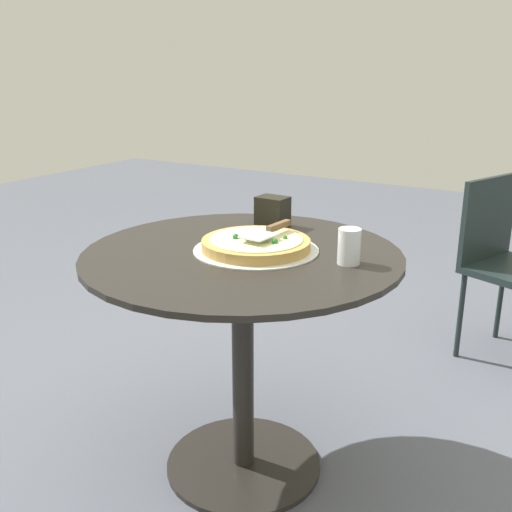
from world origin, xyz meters
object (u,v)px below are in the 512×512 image
at_px(patio_table, 243,314).
at_px(napkin_dispenser, 273,211).
at_px(patio_chair_near, 507,256).
at_px(pizza_server, 269,230).
at_px(drinking_cup, 349,246).
at_px(pizza_on_tray, 256,245).

bearing_deg(patio_table, napkin_dispenser, -77.18).
distance_m(patio_table, patio_chair_near, 1.41).
xyz_separation_m(pizza_server, napkin_dispenser, (0.12, -0.24, -0.01)).
relative_size(patio_table, patio_chair_near, 1.17).
height_order(patio_table, drinking_cup, drinking_cup).
bearing_deg(napkin_dispenser, patio_table, -74.88).
distance_m(patio_table, napkin_dispenser, 0.40).
distance_m(patio_table, pizza_on_tray, 0.22).
bearing_deg(patio_table, drinking_cup, -169.32).
bearing_deg(patio_chair_near, drinking_cup, 78.53).
distance_m(napkin_dispenser, patio_chair_near, 1.22).
xyz_separation_m(patio_table, drinking_cup, (-0.31, -0.06, 0.25)).
bearing_deg(pizza_on_tray, drinking_cup, -174.54).
bearing_deg(napkin_dispenser, patio_chair_near, 59.62).
bearing_deg(pizza_server, patio_table, 50.62).
relative_size(patio_table, drinking_cup, 9.44).
xyz_separation_m(drinking_cup, napkin_dispenser, (0.38, -0.25, 0.00)).
bearing_deg(pizza_server, napkin_dispenser, -62.52).
xyz_separation_m(patio_table, pizza_server, (-0.05, -0.07, 0.26)).
xyz_separation_m(drinking_cup, patio_chair_near, (-0.25, -1.23, -0.33)).
bearing_deg(patio_chair_near, patio_table, 66.40).
xyz_separation_m(patio_table, pizza_on_tray, (-0.03, -0.03, 0.22)).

